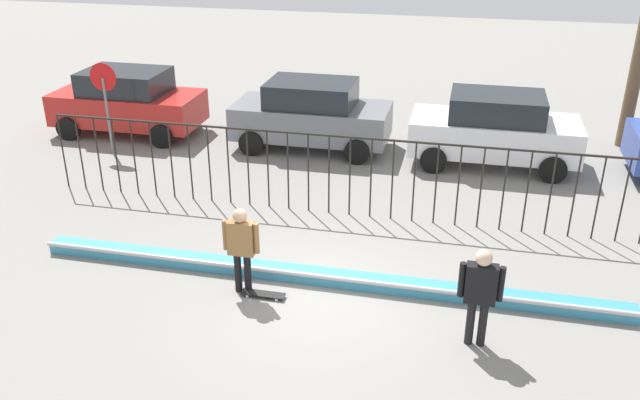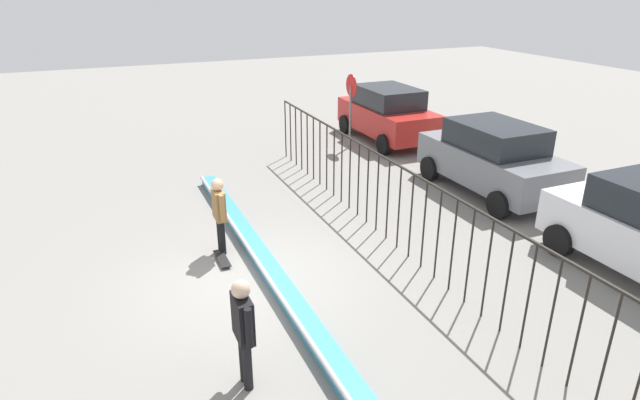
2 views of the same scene
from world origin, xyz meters
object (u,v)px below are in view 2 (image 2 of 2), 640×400
object	(u,v)px
skateboard	(222,259)
parked_car_gray	(493,158)
camera_operator	(243,324)
parked_car_red	(388,114)
stop_sign	(351,101)
skateboarder	(219,209)

from	to	relation	value
skateboard	parked_car_gray	size ratio (longest dim) A/B	0.19
camera_operator	parked_car_red	xyz separation A→B (m)	(-10.22, 8.18, -0.05)
camera_operator	stop_sign	xyz separation A→B (m)	(-9.93, 6.55, 0.59)
skateboard	camera_operator	xyz separation A→B (m)	(3.70, -0.54, 0.97)
skateboard	parked_car_red	bearing A→B (deg)	116.58
skateboard	skateboarder	bearing A→B (deg)	151.77
stop_sign	parked_car_red	bearing A→B (deg)	100.12
stop_sign	skateboarder	bearing A→B (deg)	-45.39
skateboarder	parked_car_red	distance (m)	9.71
skateboard	stop_sign	distance (m)	8.79
skateboarder	parked_car_red	world-z (taller)	parked_car_red
camera_operator	stop_sign	size ratio (longest dim) A/B	0.68
skateboarder	skateboard	size ratio (longest dim) A/B	2.07
skateboard	camera_operator	size ratio (longest dim) A/B	0.47
parked_car_gray	camera_operator	bearing A→B (deg)	-58.53
skateboarder	skateboard	xyz separation A→B (m)	(0.40, -0.10, -0.93)
skateboard	parked_car_gray	distance (m)	7.75
skateboarder	parked_car_red	bearing A→B (deg)	110.55
parked_car_red	skateboard	bearing A→B (deg)	-49.51
skateboard	parked_car_red	world-z (taller)	parked_car_red
skateboarder	parked_car_gray	xyz separation A→B (m)	(-0.55, 7.54, -0.02)
parked_car_red	stop_sign	distance (m)	1.77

